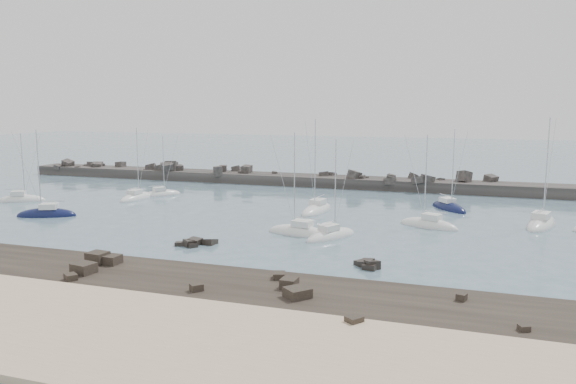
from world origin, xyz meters
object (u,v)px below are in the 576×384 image
(sailboat_1, at_px, (137,198))
(sailboat_8, at_px, (429,226))
(sailboat_0, at_px, (21,200))
(sailboat_3, at_px, (161,195))
(sailboat_7, at_px, (449,208))
(sailboat_4, at_px, (299,233))
(sailboat_5, at_px, (317,211))
(sailboat_6, at_px, (331,236))
(sailboat_2, at_px, (47,215))
(sailboat_9, at_px, (541,225))

(sailboat_1, relative_size, sailboat_8, 0.99)
(sailboat_0, distance_m, sailboat_3, 21.11)
(sailboat_3, bearing_deg, sailboat_7, 3.03)
(sailboat_3, distance_m, sailboat_8, 44.90)
(sailboat_7, bearing_deg, sailboat_4, -125.23)
(sailboat_3, height_order, sailboat_8, sailboat_8)
(sailboat_5, xyz_separation_m, sailboat_8, (15.64, -5.17, 0.01))
(sailboat_5, relative_size, sailboat_6, 1.16)
(sailboat_4, relative_size, sailboat_8, 1.04)
(sailboat_0, distance_m, sailboat_4, 47.89)
(sailboat_3, relative_size, sailboat_4, 0.83)
(sailboat_1, distance_m, sailboat_6, 38.84)
(sailboat_6, bearing_deg, sailboat_4, 174.40)
(sailboat_7, height_order, sailboat_8, sailboat_7)
(sailboat_2, relative_size, sailboat_9, 0.87)
(sailboat_6, xyz_separation_m, sailboat_7, (11.61, 22.25, 0.00))
(sailboat_0, distance_m, sailboat_2, 14.62)
(sailboat_7, relative_size, sailboat_8, 1.01)
(sailboat_7, relative_size, sailboat_9, 0.86)
(sailboat_5, xyz_separation_m, sailboat_9, (28.69, -0.29, 0.01))
(sailboat_0, height_order, sailboat_9, sailboat_9)
(sailboat_1, relative_size, sailboat_2, 0.96)
(sailboat_2, bearing_deg, sailboat_1, 77.81)
(sailboat_1, bearing_deg, sailboat_5, -2.15)
(sailboat_0, xyz_separation_m, sailboat_9, (74.08, 6.25, 0.00))
(sailboat_9, bearing_deg, sailboat_8, -159.50)
(sailboat_2, distance_m, sailboat_8, 49.84)
(sailboat_6, relative_size, sailboat_9, 0.83)
(sailboat_0, distance_m, sailboat_7, 64.36)
(sailboat_7, bearing_deg, sailboat_6, -117.56)
(sailboat_5, distance_m, sailboat_9, 28.69)
(sailboat_0, height_order, sailboat_2, sailboat_2)
(sailboat_5, bearing_deg, sailboat_9, -0.59)
(sailboat_3, height_order, sailboat_9, sailboat_9)
(sailboat_7, distance_m, sailboat_8, 13.09)
(sailboat_2, bearing_deg, sailboat_6, 0.41)
(sailboat_2, height_order, sailboat_7, sailboat_2)
(sailboat_1, relative_size, sailboat_5, 0.87)
(sailboat_7, xyz_separation_m, sailboat_9, (11.34, -8.10, 0.01))
(sailboat_0, relative_size, sailboat_7, 0.92)
(sailboat_8, xyz_separation_m, sailboat_9, (13.04, 4.88, 0.00))
(sailboat_5, height_order, sailboat_8, sailboat_5)
(sailboat_1, xyz_separation_m, sailboat_3, (1.86, 4.29, -0.00))
(sailboat_9, bearing_deg, sailboat_0, -175.18)
(sailboat_5, height_order, sailboat_6, sailboat_5)
(sailboat_7, bearing_deg, sailboat_3, -176.97)
(sailboat_1, distance_m, sailboat_8, 45.93)
(sailboat_8, relative_size, sailboat_9, 0.85)
(sailboat_1, bearing_deg, sailboat_6, -23.62)
(sailboat_2, height_order, sailboat_8, sailboat_2)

